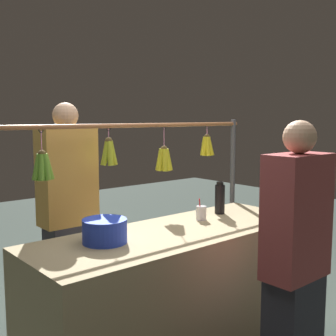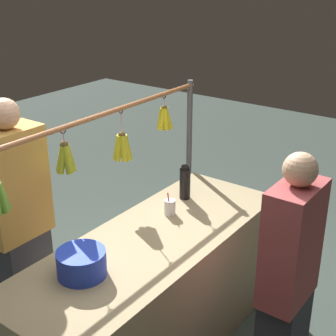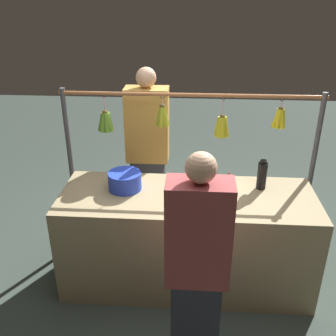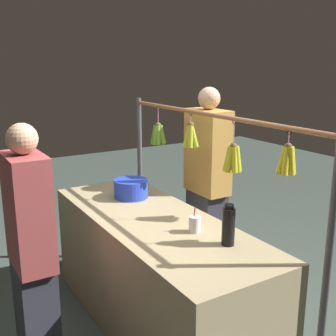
{
  "view_description": "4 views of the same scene",
  "coord_description": "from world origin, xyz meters",
  "px_view_note": "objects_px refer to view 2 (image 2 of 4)",
  "views": [
    {
      "loc": [
        1.89,
        2.11,
        1.61
      ],
      "look_at": [
        0.08,
        0.0,
        1.28
      ],
      "focal_mm": 46.14,
      "sensor_mm": 36.0,
      "label": 1
    },
    {
      "loc": [
        2.09,
        1.66,
        2.44
      ],
      "look_at": [
        -0.17,
        0.0,
        1.27
      ],
      "focal_mm": 53.15,
      "sensor_mm": 36.0,
      "label": 2
    },
    {
      "loc": [
        -0.03,
        2.71,
        2.38
      ],
      "look_at": [
        0.16,
        0.0,
        1.08
      ],
      "focal_mm": 41.46,
      "sensor_mm": 36.0,
      "label": 3
    },
    {
      "loc": [
        -2.41,
        1.37,
        1.91
      ],
      "look_at": [
        -0.17,
        0.0,
        1.25
      ],
      "focal_mm": 45.24,
      "sensor_mm": 36.0,
      "label": 4
    }
  ],
  "objects_px": {
    "water_bottle": "(185,183)",
    "vendor_person": "(19,230)",
    "blue_bucket": "(81,263)",
    "customer_person": "(287,292)",
    "drink_cup": "(170,207)"
  },
  "relations": [
    {
      "from": "blue_bucket",
      "to": "customer_person",
      "type": "height_order",
      "value": "customer_person"
    },
    {
      "from": "vendor_person",
      "to": "customer_person",
      "type": "xyz_separation_m",
      "value": [
        -0.48,
        1.62,
        -0.06
      ]
    },
    {
      "from": "water_bottle",
      "to": "customer_person",
      "type": "height_order",
      "value": "customer_person"
    },
    {
      "from": "water_bottle",
      "to": "blue_bucket",
      "type": "distance_m",
      "value": 1.12
    },
    {
      "from": "blue_bucket",
      "to": "drink_cup",
      "type": "xyz_separation_m",
      "value": [
        -0.85,
        -0.03,
        -0.02
      ]
    },
    {
      "from": "drink_cup",
      "to": "customer_person",
      "type": "xyz_separation_m",
      "value": [
        0.26,
        0.97,
        -0.11
      ]
    },
    {
      "from": "water_bottle",
      "to": "drink_cup",
      "type": "bearing_deg",
      "value": 12.39
    },
    {
      "from": "drink_cup",
      "to": "blue_bucket",
      "type": "bearing_deg",
      "value": 1.8
    },
    {
      "from": "drink_cup",
      "to": "customer_person",
      "type": "bearing_deg",
      "value": 75.03
    },
    {
      "from": "water_bottle",
      "to": "blue_bucket",
      "type": "height_order",
      "value": "water_bottle"
    },
    {
      "from": "water_bottle",
      "to": "customer_person",
      "type": "bearing_deg",
      "value": 62.99
    },
    {
      "from": "blue_bucket",
      "to": "vendor_person",
      "type": "height_order",
      "value": "vendor_person"
    },
    {
      "from": "vendor_person",
      "to": "blue_bucket",
      "type": "bearing_deg",
      "value": 80.82
    },
    {
      "from": "blue_bucket",
      "to": "vendor_person",
      "type": "relative_size",
      "value": 0.16
    },
    {
      "from": "water_bottle",
      "to": "vendor_person",
      "type": "relative_size",
      "value": 0.15
    }
  ]
}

